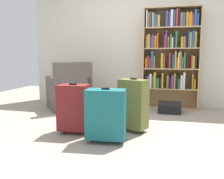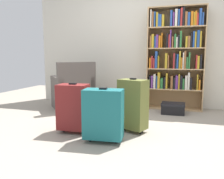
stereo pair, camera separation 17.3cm
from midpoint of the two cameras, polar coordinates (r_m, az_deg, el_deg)
The scene contains 9 objects.
ground_plane at distance 3.19m, azimuth 0.80°, elevation -10.10°, with size 8.04×8.04×0.00m, color #9E9384.
back_wall at distance 4.82m, azimuth 5.74°, elevation 11.70°, with size 4.59×0.10×2.60m, color beige.
bookshelf at distance 4.54m, azimuth 13.20°, elevation 8.46°, with size 1.03×0.32×1.89m.
armchair at distance 4.49m, azimuth -11.59°, elevation -0.76°, with size 0.99×0.99×0.90m.
mug at distance 4.39m, azimuth -5.71°, elevation -4.40°, with size 0.12×0.08×0.10m.
storage_box at distance 4.24m, azimuth 12.85°, elevation -4.31°, with size 0.40×0.30×0.19m.
suitcase_dark_red at distance 3.06m, azimuth -11.04°, elevation -4.33°, with size 0.40×0.28×0.66m.
suitcase_teal at distance 2.69m, azimuth -3.39°, elevation -6.07°, with size 0.47×0.28×0.64m.
suitcase_olive at distance 3.07m, azimuth 3.64°, elevation -3.58°, with size 0.42×0.34×0.72m.
Camera 1 is at (0.59, -2.97, 1.00)m, focal length 37.08 mm.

